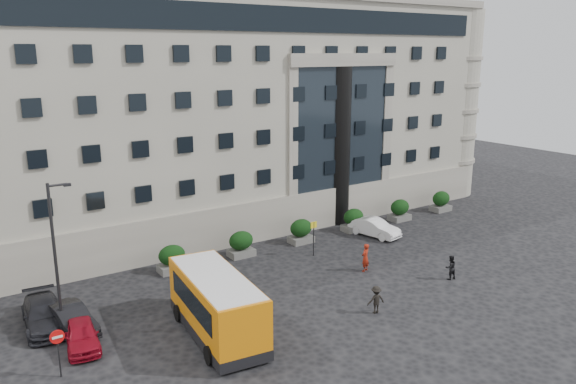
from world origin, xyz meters
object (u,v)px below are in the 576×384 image
Objects in this scene: street_lamp at (56,254)px; parked_car_a at (82,334)px; white_taxi at (374,227)px; bus_stop_sign at (314,233)px; hedge_c at (301,231)px; hedge_f at (441,201)px; parked_car_b at (71,319)px; hedge_a at (172,259)px; pedestrian_c at (376,300)px; hedge_b at (241,244)px; no_entry_sign at (58,344)px; hedge_e at (400,210)px; hedge_d at (353,220)px; minibus at (217,303)px; pedestrian_b at (450,267)px; pedestrian_a at (365,258)px; parked_car_c at (44,314)px.

parked_car_a is at bearing -76.39° from street_lamp.
bus_stop_sign is at bearing 174.97° from white_taxi.
hedge_f is (15.60, 0.00, 0.00)m from hedge_c.
parked_car_b is 0.99× the size of white_taxi.
hedge_a is 1.16× the size of pedestrian_c.
no_entry_sign is at bearing -148.10° from hedge_b.
white_taxi reaches higher than parked_car_a.
hedge_c is 1.00× the size of hedge_e.
white_taxi is at bearing -75.93° from hedge_d.
minibus is (-11.84, -9.28, 0.84)m from hedge_c.
pedestrian_b is (23.21, -2.24, -0.86)m from no_entry_sign.
pedestrian_a is (-15.37, -7.01, 0.02)m from hedge_f.
no_entry_sign is (-18.50, -6.04, -0.08)m from bus_stop_sign.
hedge_d is 1.16× the size of pedestrian_c.
hedge_e is 12.89m from pedestrian_b.
no_entry_sign reaches higher than parked_car_b.
no_entry_sign is 0.55× the size of white_taxi.
street_lamp is (-33.94, -4.80, 3.44)m from hedge_f.
hedge_a is 5.20m from hedge_b.
parked_car_a is 15.46m from pedestrian_c.
pedestrian_a is at bearing -6.79° from street_lamp.
pedestrian_b is at bearing -114.11° from white_taxi.
hedge_c is 0.48× the size of parked_car_a.
pedestrian_b is (3.58, -4.07, -0.15)m from pedestrian_a.
parked_car_b is 1.69m from parked_car_c.
white_taxi is at bearing -157.66° from hedge_e.
hedge_a is 20.80m from hedge_e.
hedge_a is 0.97× the size of pedestrian_a.
hedge_a is 1.00× the size of hedge_b.
parked_car_a is at bearing -166.84° from hedge_e.
parked_car_c reaches higher than parked_car_b.
minibus is (-10.94, -6.48, 0.04)m from bus_stop_sign.
pedestrian_c is at bearing -25.66° from street_lamp.
pedestrian_b is at bearing 111.07° from pedestrian_a.
hedge_a is 1.00× the size of hedge_c.
hedge_a is at bearing -53.68° from pedestrian_a.
hedge_c is 11.72m from pedestrian_b.
parked_car_a is 24.04m from white_taxi.
parked_car_a is 2.03× the size of pedestrian_a.
parked_car_b is at bearing 14.01° from street_lamp.
parked_car_a is (-12.70, -6.61, -0.28)m from hedge_b.
white_taxi is at bearing -168.94° from hedge_f.
hedge_f is 10.10m from white_taxi.
minibus reaches higher than bus_stop_sign.
hedge_c is 12.45m from pedestrian_c.
hedge_a is 0.44× the size of parked_car_b.
hedge_a is 0.23× the size of street_lamp.
pedestrian_b is at bearing -37.95° from hedge_a.
street_lamp is at bearing 151.97° from minibus.
pedestrian_a is at bearing -75.00° from bus_stop_sign.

